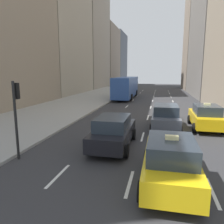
{
  "coord_description": "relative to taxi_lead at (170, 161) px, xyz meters",
  "views": [
    {
      "loc": [
        3.54,
        0.71,
        3.96
      ],
      "look_at": [
        0.46,
        14.78,
        1.35
      ],
      "focal_mm": 35.0,
      "sensor_mm": 36.0,
      "label": 1
    }
  ],
  "objects": [
    {
      "name": "traffic_light_pole",
      "position": [
        -6.75,
        0.98,
        1.53
      ],
      "size": [
        0.24,
        0.42,
        3.6
      ],
      "color": "black",
      "rests_on": "ground"
    },
    {
      "name": "taxi_second",
      "position": [
        2.8,
        8.68,
        0.0
      ],
      "size": [
        2.02,
        4.4,
        1.87
      ],
      "color": "yellow",
      "rests_on": "ground"
    },
    {
      "name": "sidewalk_left",
      "position": [
        -11.0,
        18.73,
        -0.81
      ],
      "size": [
        8.0,
        66.0,
        0.15
      ],
      "primitive_type": "cube",
      "color": "#9E9E99",
      "rests_on": "ground"
    },
    {
      "name": "city_bus",
      "position": [
        -5.61,
        26.24,
        0.91
      ],
      "size": [
        2.8,
        11.61,
        3.25
      ],
      "color": "#2D519E",
      "rests_on": "ground"
    },
    {
      "name": "building_row_left",
      "position": [
        -18.0,
        40.06,
        11.76
      ],
      "size": [
        6.0,
        98.38,
        33.34
      ],
      "color": "slate",
      "rests_on": "ground"
    },
    {
      "name": "lane_markings",
      "position": [
        -1.4,
        14.73,
        -0.87
      ],
      "size": [
        5.72,
        56.0,
        0.01
      ],
      "color": "white",
      "rests_on": "ground"
    },
    {
      "name": "sedan_silver_behind",
      "position": [
        0.0,
        7.73,
        0.03
      ],
      "size": [
        2.02,
        4.6,
        1.8
      ],
      "color": "#565B66",
      "rests_on": "ground"
    },
    {
      "name": "taxi_lead",
      "position": [
        0.0,
        0.0,
        0.0
      ],
      "size": [
        2.02,
        4.4,
        1.87
      ],
      "color": "yellow",
      "rests_on": "ground"
    },
    {
      "name": "sedan_black_near",
      "position": [
        -2.8,
        3.49,
        -0.01
      ],
      "size": [
        2.02,
        4.76,
        1.71
      ],
      "color": "black",
      "rests_on": "ground"
    }
  ]
}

